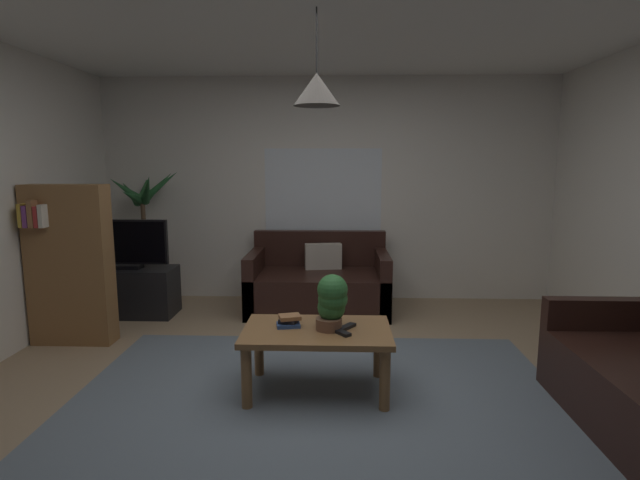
# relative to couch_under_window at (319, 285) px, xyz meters

# --- Properties ---
(floor) EXTENTS (5.15, 5.21, 0.02)m
(floor) POSITION_rel_couch_under_window_xyz_m (0.08, -2.10, -0.28)
(floor) COLOR #9E8466
(floor) RESTS_ON ground
(rug) EXTENTS (3.35, 2.86, 0.01)m
(rug) POSITION_rel_couch_under_window_xyz_m (0.08, -2.30, -0.27)
(rug) COLOR slate
(rug) RESTS_ON ground
(wall_back) EXTENTS (5.27, 0.06, 2.54)m
(wall_back) POSITION_rel_couch_under_window_xyz_m (0.08, 0.54, 1.00)
(wall_back) COLOR silver
(wall_back) RESTS_ON ground
(window_pane) EXTENTS (1.34, 0.01, 1.12)m
(window_pane) POSITION_rel_couch_under_window_xyz_m (0.03, 0.50, 0.91)
(window_pane) COLOR white
(couch_under_window) EXTENTS (1.48, 0.89, 0.82)m
(couch_under_window) POSITION_rel_couch_under_window_xyz_m (0.00, 0.00, 0.00)
(couch_under_window) COLOR black
(couch_under_window) RESTS_ON ground
(coffee_table) EXTENTS (1.01, 0.63, 0.45)m
(coffee_table) POSITION_rel_couch_under_window_xyz_m (0.06, -1.94, 0.11)
(coffee_table) COLOR olive
(coffee_table) RESTS_ON ground
(book_on_table_0) EXTENTS (0.18, 0.14, 0.02)m
(book_on_table_0) POSITION_rel_couch_under_window_xyz_m (-0.14, -1.90, 0.19)
(book_on_table_0) COLOR #2D4C8C
(book_on_table_0) RESTS_ON coffee_table
(book_on_table_1) EXTENTS (0.14, 0.11, 0.03)m
(book_on_table_1) POSITION_rel_couch_under_window_xyz_m (-0.14, -1.89, 0.22)
(book_on_table_1) COLOR black
(book_on_table_1) RESTS_ON coffee_table
(book_on_table_2) EXTENTS (0.17, 0.15, 0.03)m
(book_on_table_2) POSITION_rel_couch_under_window_xyz_m (-0.13, -1.89, 0.25)
(book_on_table_2) COLOR #99663F
(book_on_table_2) RESTS_ON coffee_table
(remote_on_table_0) EXTENTS (0.13, 0.16, 0.02)m
(remote_on_table_0) POSITION_rel_couch_under_window_xyz_m (0.27, -1.92, 0.19)
(remote_on_table_0) COLOR black
(remote_on_table_0) RESTS_ON coffee_table
(remote_on_table_1) EXTENTS (0.14, 0.16, 0.02)m
(remote_on_table_1) POSITION_rel_couch_under_window_xyz_m (0.23, -2.03, 0.19)
(remote_on_table_1) COLOR black
(remote_on_table_1) RESTS_ON coffee_table
(potted_plant_on_table) EXTENTS (0.22, 0.22, 0.38)m
(potted_plant_on_table) POSITION_rel_couch_under_window_xyz_m (0.17, -1.93, 0.38)
(potted_plant_on_table) COLOR brown
(potted_plant_on_table) RESTS_ON coffee_table
(tv_stand) EXTENTS (0.90, 0.44, 0.50)m
(tv_stand) POSITION_rel_couch_under_window_xyz_m (-1.95, -0.24, -0.02)
(tv_stand) COLOR black
(tv_stand) RESTS_ON ground
(tv) EXTENTS (0.81, 0.16, 0.51)m
(tv) POSITION_rel_couch_under_window_xyz_m (-1.95, -0.27, 0.49)
(tv) COLOR black
(tv) RESTS_ON tv_stand
(potted_palm_corner) EXTENTS (0.84, 0.81, 1.52)m
(potted_palm_corner) POSITION_rel_couch_under_window_xyz_m (-1.95, 0.21, 0.46)
(potted_palm_corner) COLOR #B77051
(potted_palm_corner) RESTS_ON ground
(bookshelf_corner) EXTENTS (0.70, 0.31, 1.40)m
(bookshelf_corner) POSITION_rel_couch_under_window_xyz_m (-2.13, -1.06, 0.44)
(bookshelf_corner) COLOR olive
(bookshelf_corner) RESTS_ON ground
(pendant_lamp) EXTENTS (0.30, 0.30, 0.60)m
(pendant_lamp) POSITION_rel_couch_under_window_xyz_m (0.06, -1.94, 1.77)
(pendant_lamp) COLOR black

